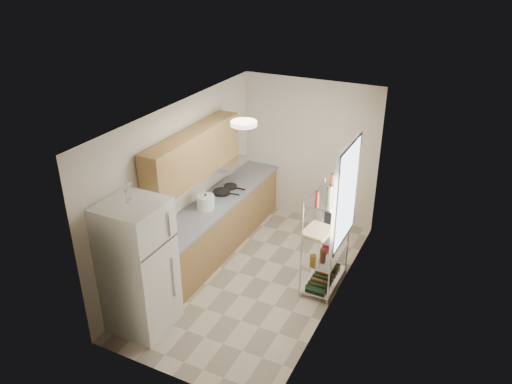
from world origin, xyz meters
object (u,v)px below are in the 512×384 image
frying_pan_large (222,192)px  espresso_machine (335,207)px  cutting_board (318,231)px  refrigerator (138,267)px  rice_cooker (206,202)px

frying_pan_large → espresso_machine: bearing=-10.1°
frying_pan_large → cutting_board: bearing=-25.4°
refrigerator → frying_pan_large: refrigerator is taller
refrigerator → rice_cooker: refrigerator is taller
refrigerator → rice_cooker: size_ratio=6.62×
refrigerator → espresso_machine: 2.90m
frying_pan_large → espresso_machine: (1.97, -0.12, 0.23)m
refrigerator → rice_cooker: (-0.06, 1.76, 0.10)m
rice_cooker → frying_pan_large: size_ratio=0.96×
espresso_machine → rice_cooker: bearing=-148.5°
rice_cooker → cutting_board: (1.87, -0.08, 0.01)m
cutting_board → espresso_machine: 0.55m
refrigerator → rice_cooker: bearing=92.0°
rice_cooker → espresso_machine: size_ratio=0.94×
rice_cooker → frying_pan_large: 0.57m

